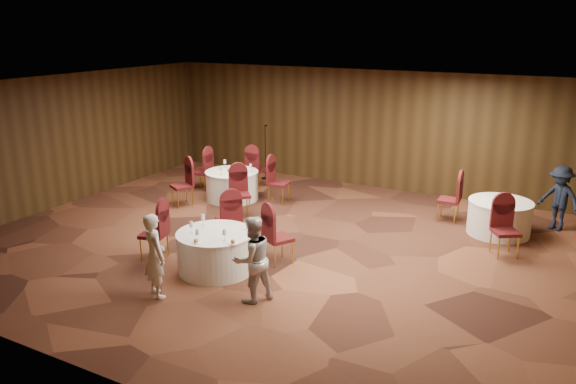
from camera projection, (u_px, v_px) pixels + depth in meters
The scene contains 15 objects.
ground at pixel (275, 244), 11.60m from camera, with size 12.00×12.00×0.00m, color black.
room_shell at pixel (274, 151), 11.03m from camera, with size 12.00×12.00×12.00m.
table_main at pixel (216, 251), 10.27m from camera, with size 1.42×1.42×0.74m.
table_left at pixel (232, 185), 14.44m from camera, with size 1.36×1.36×0.74m.
table_right at pixel (499, 217), 12.06m from camera, with size 1.34×1.34×0.74m.
chairs_main at pixel (220, 230), 10.95m from camera, with size 2.89×2.03×1.00m.
chairs_left at pixel (232, 180), 14.42m from camera, with size 2.96×2.94×1.00m.
chairs_right at pixel (475, 214), 11.86m from camera, with size 2.06×2.15×1.00m.
tabletop_main at pixel (215, 232), 9.94m from camera, with size 1.13×1.15×0.22m.
tabletop_left at pixel (232, 168), 14.31m from camera, with size 0.93×0.72×0.22m.
tabletop_right at pixel (510, 198), 11.63m from camera, with size 0.08×0.08×0.22m.
mic_stand at pixel (265, 163), 16.32m from camera, with size 0.24×0.24×1.59m.
woman_a at pixel (155, 255), 9.21m from camera, with size 0.53×0.35×1.45m, color white.
woman_b at pixel (252, 259), 9.05m from camera, with size 0.71×0.55×1.45m, color silver.
man_c at pixel (559, 198), 12.22m from camera, with size 0.93×0.54×1.44m, color black.
Camera 1 is at (5.36, -9.36, 4.39)m, focal length 35.00 mm.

